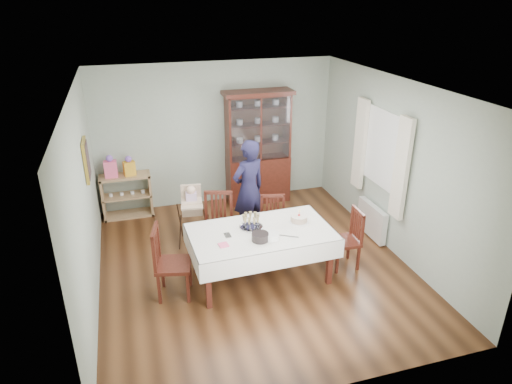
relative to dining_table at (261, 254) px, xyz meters
name	(u,v)px	position (x,y,z in m)	size (l,w,h in m)	color
floor	(254,265)	(-0.01, 0.34, -0.38)	(5.00, 5.00, 0.00)	#593319
room_shell	(243,148)	(-0.01, 0.87, 1.32)	(5.00, 5.00, 5.00)	#9EAA99
dining_table	(261,254)	(0.00, 0.00, 0.00)	(2.03, 1.21, 0.76)	#4E1B13
china_cabinet	(258,146)	(0.74, 2.60, 0.74)	(1.30, 0.48, 2.18)	#4E1B13
sideboard	(127,196)	(-1.76, 2.62, 0.02)	(0.90, 0.38, 0.80)	tan
picture_frame	(86,160)	(-2.23, 1.14, 1.27)	(0.04, 0.48, 0.58)	gold
window	(383,149)	(2.21, 0.64, 1.17)	(0.04, 1.02, 1.22)	white
curtain_left	(401,169)	(2.15, 0.02, 1.07)	(0.07, 0.30, 1.55)	silver
curtain_right	(360,144)	(2.15, 1.26, 1.07)	(0.07, 0.30, 1.55)	silver
radiator	(372,220)	(2.15, 0.64, -0.08)	(0.10, 0.80, 0.55)	white
chair_far_left	(219,238)	(-0.45, 0.77, -0.08)	(0.57, 0.57, 1.02)	#4E1B13
chair_far_right	(273,235)	(0.41, 0.68, -0.12)	(0.49, 0.49, 0.90)	#4E1B13
chair_end_left	(173,275)	(-1.26, -0.05, -0.08)	(0.55, 0.55, 1.03)	#4E1B13
chair_end_right	(344,250)	(1.30, -0.06, -0.11)	(0.42, 0.42, 0.91)	#4E1B13
woman	(249,190)	(0.17, 1.25, 0.46)	(0.62, 0.41, 1.70)	black
high_chair	(193,220)	(-0.76, 1.34, 0.00)	(0.49, 0.49, 1.00)	black
champagne_tray	(251,223)	(-0.10, 0.14, 0.44)	(0.34, 0.34, 0.20)	silver
birthday_cake	(299,219)	(0.61, 0.11, 0.43)	(0.28, 0.28, 0.19)	white
plate_stack_dark	(260,237)	(-0.09, -0.24, 0.43)	(0.23, 0.23, 0.11)	black
plate_stack_white	(272,236)	(0.08, -0.25, 0.42)	(0.20, 0.20, 0.09)	white
napkin_stack	(223,245)	(-0.59, -0.23, 0.38)	(0.12, 0.12, 0.02)	#FC5D88
cutlery	(225,236)	(-0.51, 0.01, 0.38)	(0.10, 0.15, 0.01)	silver
cake_knife	(289,236)	(0.32, -0.25, 0.38)	(0.26, 0.02, 0.01)	silver
gift_bag_pink	(111,167)	(-1.98, 2.60, 0.60)	(0.22, 0.14, 0.41)	#FC5D88
gift_bag_orange	(129,167)	(-1.66, 2.60, 0.58)	(0.22, 0.18, 0.37)	gold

